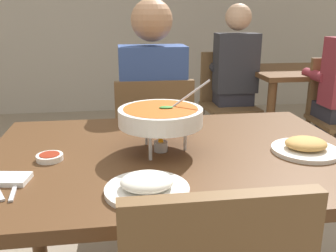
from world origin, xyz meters
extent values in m
cube|color=#51331C|center=(0.00, 0.00, 0.74)|extent=(1.34, 0.93, 0.04)
cylinder|color=#51331C|center=(-0.61, 0.41, 0.36)|extent=(0.07, 0.07, 0.72)
cylinder|color=#51331C|center=(0.61, 0.41, 0.36)|extent=(0.07, 0.07, 0.72)
cube|color=brown|center=(0.00, 0.85, 0.43)|extent=(0.44, 0.44, 0.03)
cube|color=brown|center=(0.00, 0.65, 0.68)|extent=(0.42, 0.04, 0.45)
cylinder|color=brown|center=(0.19, 1.04, 0.21)|extent=(0.04, 0.04, 0.42)
cylinder|color=brown|center=(-0.19, 1.04, 0.21)|extent=(0.04, 0.04, 0.42)
cylinder|color=brown|center=(0.19, 0.66, 0.21)|extent=(0.04, 0.04, 0.42)
cylinder|color=brown|center=(-0.19, 0.66, 0.21)|extent=(0.04, 0.04, 0.42)
cylinder|color=#2D2D38|center=(0.10, 0.87, 0.23)|extent=(0.10, 0.10, 0.45)
cylinder|color=#2D2D38|center=(-0.10, 0.87, 0.23)|extent=(0.10, 0.10, 0.45)
cube|color=#2D2D38|center=(0.00, 0.83, 0.51)|extent=(0.32, 0.32, 0.12)
cube|color=#334C8C|center=(0.00, 0.75, 0.82)|extent=(0.36, 0.20, 0.50)
sphere|color=#A57756|center=(0.00, 0.75, 1.20)|extent=(0.22, 0.22, 0.22)
cylinder|color=#334C8C|center=(0.16, 0.95, 0.77)|extent=(0.08, 0.28, 0.08)
cylinder|color=#334C8C|center=(-0.16, 0.95, 0.77)|extent=(0.08, 0.28, 0.08)
cylinder|color=silver|center=(0.04, 0.01, 0.81)|extent=(0.01, 0.01, 0.10)
cylinder|color=silver|center=(-0.09, 0.09, 0.81)|extent=(0.01, 0.01, 0.10)
cylinder|color=silver|center=(-0.09, -0.07, 0.81)|extent=(0.01, 0.01, 0.10)
torus|color=silver|center=(-0.05, 0.01, 0.86)|extent=(0.21, 0.21, 0.01)
cylinder|color=#B2B2B7|center=(-0.05, 0.01, 0.77)|extent=(0.05, 0.05, 0.04)
cone|color=orange|center=(-0.05, 0.01, 0.81)|extent=(0.02, 0.02, 0.04)
cylinder|color=white|center=(-0.05, 0.01, 0.89)|extent=(0.30, 0.30, 0.06)
cylinder|color=#B75119|center=(-0.05, 0.01, 0.91)|extent=(0.26, 0.26, 0.01)
ellipsoid|color=#388433|center=(-0.03, 0.01, 0.92)|extent=(0.05, 0.03, 0.01)
cylinder|color=silver|center=(0.04, 0.03, 0.95)|extent=(0.18, 0.01, 0.13)
cylinder|color=white|center=(-0.12, -0.31, 0.76)|extent=(0.24, 0.24, 0.01)
ellipsoid|color=white|center=(-0.12, -0.31, 0.79)|extent=(0.15, 0.13, 0.04)
cylinder|color=white|center=(0.47, -0.08, 0.76)|extent=(0.24, 0.24, 0.01)
ellipsoid|color=tan|center=(0.47, -0.08, 0.79)|extent=(0.15, 0.13, 0.04)
cylinder|color=white|center=(-0.43, -0.02, 0.77)|extent=(0.09, 0.09, 0.02)
cylinder|color=maroon|center=(-0.43, -0.02, 0.77)|extent=(0.07, 0.07, 0.01)
cube|color=white|center=(-0.53, -0.18, 0.76)|extent=(0.13, 0.10, 0.02)
cube|color=silver|center=(-0.50, -0.23, 0.76)|extent=(0.03, 0.17, 0.01)
cube|color=brown|center=(1.47, 1.84, 0.74)|extent=(1.00, 0.80, 0.04)
cylinder|color=brown|center=(1.03, 1.50, 0.36)|extent=(0.07, 0.07, 0.72)
cylinder|color=brown|center=(1.03, 2.18, 0.36)|extent=(0.07, 0.07, 0.72)
cylinder|color=brown|center=(1.91, 2.18, 0.36)|extent=(0.07, 0.07, 0.72)
cube|color=brown|center=(0.79, 1.81, 0.43)|extent=(0.47, 0.47, 0.03)
cube|color=brown|center=(0.77, 2.01, 0.68)|extent=(0.42, 0.07, 0.45)
cylinder|color=brown|center=(0.61, 1.61, 0.21)|extent=(0.04, 0.04, 0.42)
cylinder|color=brown|center=(0.99, 1.63, 0.21)|extent=(0.04, 0.04, 0.42)
cylinder|color=brown|center=(0.58, 1.99, 0.21)|extent=(0.04, 0.04, 0.42)
cylinder|color=brown|center=(0.96, 2.01, 0.21)|extent=(0.04, 0.04, 0.42)
cylinder|color=brown|center=(1.97, 2.03, 0.21)|extent=(0.04, 0.04, 0.42)
cube|color=brown|center=(1.53, 1.44, 0.68)|extent=(0.42, 0.07, 0.45)
cylinder|color=brown|center=(1.31, 1.06, 0.21)|extent=(0.04, 0.04, 0.42)
cylinder|color=brown|center=(1.34, 1.44, 0.21)|extent=(0.04, 0.04, 0.42)
cylinder|color=#2D2D38|center=(0.93, 1.96, 0.23)|extent=(0.10, 0.10, 0.45)
cylinder|color=#2D2D38|center=(0.73, 1.96, 0.23)|extent=(0.10, 0.10, 0.45)
cube|color=#2D2D38|center=(0.83, 1.92, 0.51)|extent=(0.32, 0.32, 0.12)
cube|color=#2D2D33|center=(0.83, 1.84, 0.82)|extent=(0.36, 0.20, 0.50)
sphere|color=tan|center=(0.83, 1.84, 1.20)|extent=(0.22, 0.22, 0.22)
cylinder|color=#2D2D33|center=(0.99, 2.04, 0.77)|extent=(0.08, 0.28, 0.08)
cylinder|color=#2D2D33|center=(0.67, 2.04, 0.77)|extent=(0.08, 0.28, 0.08)
cylinder|color=#2D2D38|center=(1.40, 1.35, 0.23)|extent=(0.10, 0.10, 0.45)
cylinder|color=maroon|center=(1.34, 1.43, 0.77)|extent=(0.08, 0.28, 0.08)
camera|label=1|loc=(-0.20, -1.24, 1.24)|focal=39.52mm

